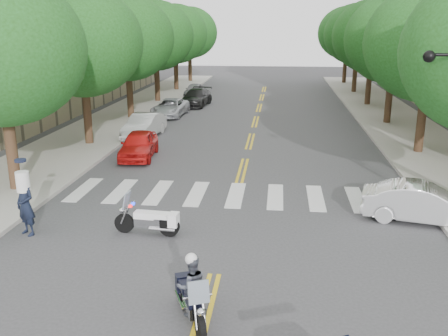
# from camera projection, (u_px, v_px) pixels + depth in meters

# --- Properties ---
(ground) EXTENTS (140.00, 140.00, 0.00)m
(ground) POSITION_uv_depth(u_px,v_px,m) (215.00, 274.00, 13.36)
(ground) COLOR #38383A
(ground) RESTS_ON ground
(sidewalk_left) EXTENTS (5.00, 60.00, 0.15)m
(sidewalk_left) POSITION_uv_depth(u_px,v_px,m) (122.00, 118.00, 35.36)
(sidewalk_left) COLOR #9E9991
(sidewalk_left) RESTS_ON ground
(sidewalk_right) EXTENTS (5.00, 60.00, 0.15)m
(sidewalk_right) POSITION_uv_depth(u_px,v_px,m) (397.00, 124.00, 33.35)
(sidewalk_right) COLOR #9E9991
(sidewalk_right) RESTS_ON ground
(tree_l_1) EXTENTS (6.40, 6.40, 8.45)m
(tree_l_1) POSITION_uv_depth(u_px,v_px,m) (82.00, 42.00, 26.13)
(tree_l_1) COLOR #382316
(tree_l_1) RESTS_ON ground
(tree_l_2) EXTENTS (6.40, 6.40, 8.45)m
(tree_l_2) POSITION_uv_depth(u_px,v_px,m) (127.00, 38.00, 33.77)
(tree_l_2) COLOR #382316
(tree_l_2) RESTS_ON ground
(tree_l_3) EXTENTS (6.40, 6.40, 8.45)m
(tree_l_3) POSITION_uv_depth(u_px,v_px,m) (155.00, 36.00, 41.41)
(tree_l_3) COLOR #382316
(tree_l_3) RESTS_ON ground
(tree_l_4) EXTENTS (6.40, 6.40, 8.45)m
(tree_l_4) POSITION_uv_depth(u_px,v_px,m) (175.00, 34.00, 49.05)
(tree_l_4) COLOR #382316
(tree_l_4) RESTS_ON ground
(tree_l_5) EXTENTS (6.40, 6.40, 8.45)m
(tree_l_5) POSITION_uv_depth(u_px,v_px,m) (189.00, 33.00, 56.69)
(tree_l_5) COLOR #382316
(tree_l_5) RESTS_ON ground
(tree_r_1) EXTENTS (6.40, 6.40, 8.45)m
(tree_r_1) POSITION_uv_depth(u_px,v_px,m) (430.00, 44.00, 24.27)
(tree_r_1) COLOR #382316
(tree_r_1) RESTS_ON ground
(tree_r_2) EXTENTS (6.40, 6.40, 8.45)m
(tree_r_2) POSITION_uv_depth(u_px,v_px,m) (394.00, 39.00, 31.91)
(tree_r_2) COLOR #382316
(tree_r_2) RESTS_ON ground
(tree_r_3) EXTENTS (6.40, 6.40, 8.45)m
(tree_r_3) POSITION_uv_depth(u_px,v_px,m) (372.00, 36.00, 39.55)
(tree_r_3) COLOR #382316
(tree_r_3) RESTS_ON ground
(tree_r_4) EXTENTS (6.40, 6.40, 8.45)m
(tree_r_4) POSITION_uv_depth(u_px,v_px,m) (358.00, 34.00, 47.19)
(tree_r_4) COLOR #382316
(tree_r_4) RESTS_ON ground
(tree_r_5) EXTENTS (6.40, 6.40, 8.45)m
(tree_r_5) POSITION_uv_depth(u_px,v_px,m) (347.00, 33.00, 54.83)
(tree_r_5) COLOR #382316
(tree_r_5) RESTS_ON ground
(motorcycle_police) EXTENTS (1.04, 1.97, 1.67)m
(motorcycle_police) POSITION_uv_depth(u_px,v_px,m) (191.00, 290.00, 11.11)
(motorcycle_police) COLOR black
(motorcycle_police) RESTS_ON ground
(motorcycle_parked) EXTENTS (2.15, 0.59, 1.39)m
(motorcycle_parked) POSITION_uv_depth(u_px,v_px,m) (152.00, 221.00, 15.77)
(motorcycle_parked) COLOR black
(motorcycle_parked) RESTS_ON ground
(officer_standing) EXTENTS (0.87, 0.78, 2.00)m
(officer_standing) POSITION_uv_depth(u_px,v_px,m) (25.00, 205.00, 15.66)
(officer_standing) COLOR black
(officer_standing) RESTS_ON ground
(convertible) EXTENTS (4.19, 2.21, 1.31)m
(convertible) POSITION_uv_depth(u_px,v_px,m) (423.00, 203.00, 16.79)
(convertible) COLOR white
(convertible) RESTS_ON ground
(parked_car_a) EXTENTS (1.92, 4.06, 1.34)m
(parked_car_a) POSITION_uv_depth(u_px,v_px,m) (139.00, 145.00, 24.91)
(parked_car_a) COLOR red
(parked_car_a) RESTS_ON ground
(parked_car_b) EXTENTS (1.82, 4.34, 1.40)m
(parked_car_b) POSITION_uv_depth(u_px,v_px,m) (144.00, 126.00, 29.42)
(parked_car_b) COLOR #BABABA
(parked_car_b) RESTS_ON ground
(parked_car_c) EXTENTS (2.30, 4.59, 1.25)m
(parked_car_c) POSITION_uv_depth(u_px,v_px,m) (170.00, 108.00, 36.30)
(parked_car_c) COLOR #B1B2B9
(parked_car_c) RESTS_ON ground
(parked_car_d) EXTENTS (2.32, 4.85, 1.36)m
(parked_car_d) POSITION_uv_depth(u_px,v_px,m) (196.00, 98.00, 40.94)
(parked_car_d) COLOR black
(parked_car_d) RESTS_ON ground
(parked_car_e) EXTENTS (1.62, 3.62, 1.21)m
(parked_car_e) POSITION_uv_depth(u_px,v_px,m) (194.00, 90.00, 46.33)
(parked_car_e) COLOR gray
(parked_car_e) RESTS_ON ground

